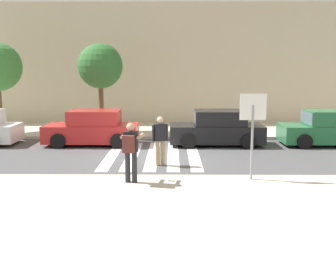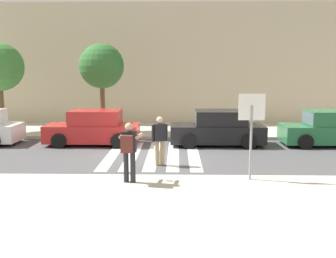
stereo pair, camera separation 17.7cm
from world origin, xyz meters
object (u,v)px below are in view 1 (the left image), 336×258
(street_tree_center, at_px, (100,66))
(pedestrian_crossing, at_px, (160,138))
(parked_car_red, at_px, (93,129))
(photographer_with_backpack, at_px, (131,147))
(parked_car_black, at_px, (217,129))
(parked_car_green, at_px, (328,129))
(stop_sign, at_px, (253,117))

(street_tree_center, bearing_deg, pedestrian_crossing, -63.60)
(parked_car_red, height_order, street_tree_center, street_tree_center)
(pedestrian_crossing, bearing_deg, photographer_with_backpack, -106.36)
(parked_car_black, distance_m, street_tree_center, 6.79)
(photographer_with_backpack, bearing_deg, street_tree_center, 105.08)
(pedestrian_crossing, relative_size, parked_car_black, 0.42)
(parked_car_green, distance_m, street_tree_center, 11.21)
(photographer_with_backpack, relative_size, parked_car_red, 0.42)
(parked_car_red, xyz_separation_m, parked_car_black, (5.54, 0.00, 0.00))
(pedestrian_crossing, bearing_deg, stop_sign, -38.49)
(parked_car_red, bearing_deg, parked_car_black, 0.00)
(parked_car_green, xyz_separation_m, street_tree_center, (-10.53, 2.66, 2.75))
(parked_car_green, bearing_deg, photographer_with_backpack, -141.92)
(parked_car_red, height_order, parked_car_black, same)
(pedestrian_crossing, relative_size, parked_car_green, 0.42)
(stop_sign, xyz_separation_m, parked_car_black, (-0.33, 5.95, -1.25))
(parked_car_red, relative_size, street_tree_center, 0.91)
(parked_car_black, relative_size, parked_car_green, 1.00)
(pedestrian_crossing, xyz_separation_m, parked_car_green, (7.35, 3.76, -0.25))
(parked_car_green, bearing_deg, parked_car_black, 180.00)
(stop_sign, height_order, street_tree_center, street_tree_center)
(pedestrian_crossing, relative_size, parked_car_red, 0.42)
(parked_car_black, bearing_deg, stop_sign, -86.86)
(pedestrian_crossing, distance_m, parked_car_red, 4.89)
(pedestrian_crossing, bearing_deg, parked_car_red, 129.65)
(pedestrian_crossing, xyz_separation_m, parked_car_red, (-3.12, 3.76, -0.25))
(parked_car_black, bearing_deg, photographer_with_backpack, -116.62)
(stop_sign, distance_m, pedestrian_crossing, 3.65)
(pedestrian_crossing, xyz_separation_m, street_tree_center, (-3.19, 6.42, 2.50))
(parked_car_red, relative_size, parked_car_green, 1.00)
(photographer_with_backpack, xyz_separation_m, street_tree_center, (-2.43, 9.01, 2.31))
(street_tree_center, bearing_deg, stop_sign, -55.40)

